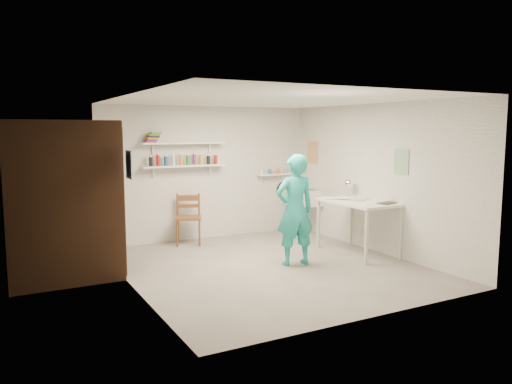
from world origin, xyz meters
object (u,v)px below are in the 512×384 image
wooden_chair (188,218)px  wall_clock (286,190)px  belfast_sink (304,197)px  work_table (358,227)px  man (295,210)px  desk_lamp (349,184)px

wooden_chair → wall_clock: bearing=-41.7°
belfast_sink → work_table: 1.73m
wall_clock → wooden_chair: size_ratio=0.31×
man → wall_clock: man is taller
work_table → wooden_chair: bearing=138.8°
man → wall_clock: bearing=-76.4°
belfast_sink → wooden_chair: bearing=175.2°
desk_lamp → wooden_chair: bearing=149.8°
wooden_chair → work_table: wooden_chair is taller
wooden_chair → work_table: (2.17, -1.90, -0.04)m
wooden_chair → man: bearing=-43.7°
wooden_chair → belfast_sink: bearing=16.7°
wall_clock → desk_lamp: (1.49, 0.37, -0.01)m
wall_clock → work_table: size_ratio=0.23×
man → work_table: size_ratio=1.27×
man → desk_lamp: (1.47, 0.59, 0.26)m
wall_clock → desk_lamp: bearing=20.8°
belfast_sink → wall_clock: bearing=-131.6°
wall_clock → belfast_sink: bearing=55.2°
man → wooden_chair: bearing=-58.4°
wooden_chair → work_table: bearing=-19.7°
belfast_sink → man: size_ratio=0.37×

